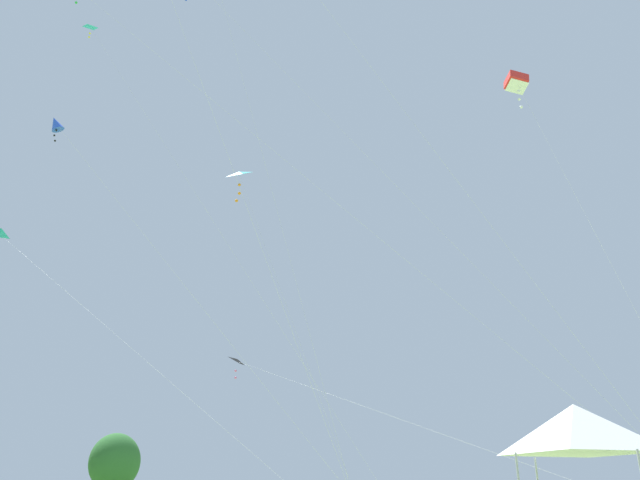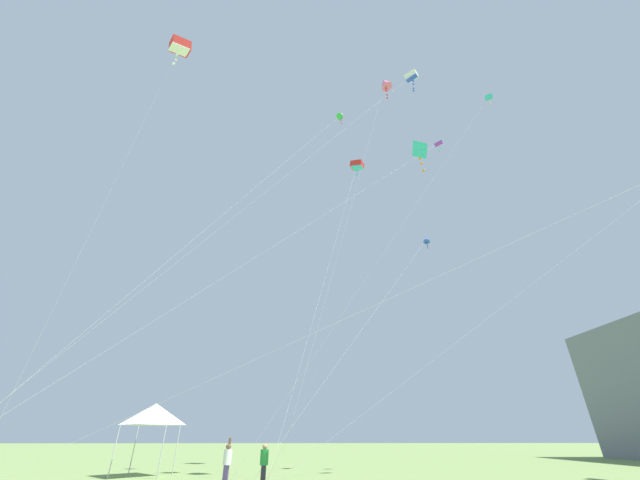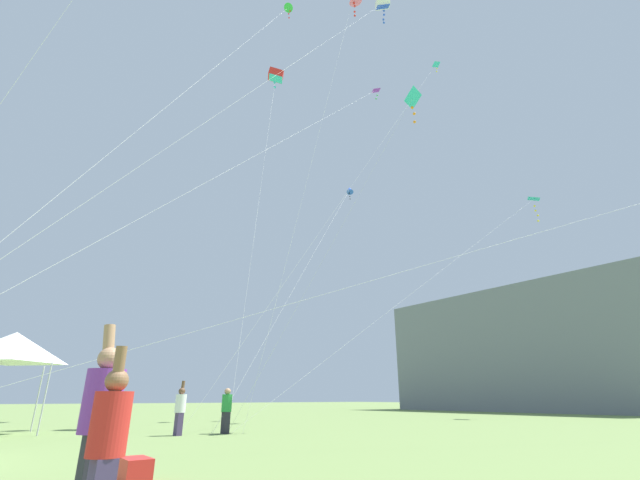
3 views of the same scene
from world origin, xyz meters
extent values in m
cube|color=slate|center=(-11.50, 47.71, 5.82)|extent=(26.90, 13.91, 11.64)
ellipsoid|color=#2D662D|center=(-3.78, 50.26, 3.78)|extent=(3.84, 3.45, 4.03)
cylinder|color=#B7B7BC|center=(-9.36, 3.53, 1.23)|extent=(0.05, 0.05, 2.47)
cylinder|color=#B7B7BC|center=(-6.90, 3.53, 1.23)|extent=(0.05, 0.05, 2.47)
pyramid|color=white|center=(-8.13, 2.30, 3.03)|extent=(2.74, 2.74, 1.12)
cube|color=red|center=(4.20, 3.86, 0.18)|extent=(0.65, 0.39, 0.35)
cube|color=#473860|center=(-4.19, 7.50, 0.37)|extent=(0.36, 0.20, 0.75)
cylinder|color=white|center=(-4.19, 7.50, 1.06)|extent=(0.38, 0.38, 0.62)
sphere|color=brown|center=(-4.19, 7.50, 1.47)|extent=(0.23, 0.23, 0.23)
cylinder|color=brown|center=(-4.21, 7.52, 1.57)|extent=(0.20, 0.20, 0.53)
cylinder|color=red|center=(7.13, 2.75, 1.00)|extent=(0.36, 0.36, 0.59)
sphere|color=#896042|center=(7.13, 2.75, 1.40)|extent=(0.22, 0.22, 0.22)
cylinder|color=#896042|center=(7.15, 2.75, 1.49)|extent=(0.18, 0.15, 0.50)
cube|color=#282833|center=(6.19, 2.84, 0.43)|extent=(0.41, 0.22, 0.85)
cylinder|color=purple|center=(6.19, 2.84, 1.21)|extent=(0.43, 0.43, 0.70)
sphere|color=tan|center=(6.19, 2.84, 1.68)|extent=(0.27, 0.27, 0.27)
cylinder|color=tan|center=(6.15, 2.82, 1.78)|extent=(0.25, 0.22, 0.61)
cube|color=#282833|center=(-4.02, 9.21, 0.38)|extent=(0.36, 0.20, 0.75)
cylinder|color=#288E3D|center=(-4.02, 9.21, 1.06)|extent=(0.38, 0.38, 0.62)
sphere|color=tan|center=(-4.02, 9.21, 1.48)|extent=(0.23, 0.23, 0.23)
cylinder|color=silver|center=(0.87, 1.20, 10.32)|extent=(4.19, 5.26, 20.64)
cylinder|color=silver|center=(-6.85, 14.68, 7.96)|extent=(5.84, 12.04, 15.93)
cone|color=blue|center=(-9.76, 20.69, 15.92)|extent=(0.83, 0.74, 0.80)
sphere|color=black|center=(-9.74, 20.61, 15.59)|extent=(0.08, 0.08, 0.08)
sphere|color=black|center=(-9.75, 20.67, 15.35)|extent=(0.08, 0.08, 0.08)
sphere|color=black|center=(-9.69, 20.64, 15.12)|extent=(0.08, 0.08, 0.08)
cylinder|color=silver|center=(-3.41, 21.77, 8.11)|extent=(1.72, 24.31, 16.21)
pyramid|color=#2DBCD1|center=(-2.53, 33.93, 16.28)|extent=(1.21, 1.11, 0.62)
sphere|color=yellow|center=(-2.62, 33.91, 15.59)|extent=(0.15, 0.15, 0.15)
sphere|color=yellow|center=(-2.58, 33.85, 15.17)|extent=(0.15, 0.15, 0.15)
sphere|color=yellow|center=(-2.51, 33.92, 14.74)|extent=(0.15, 0.15, 0.15)
sphere|color=yellow|center=(-2.58, 33.97, 14.31)|extent=(0.15, 0.15, 0.15)
cylinder|color=silver|center=(-2.84, 6.46, 14.09)|extent=(10.62, 14.92, 28.17)
cone|color=green|center=(-8.14, 13.91, 28.17)|extent=(0.93, 1.06, 1.06)
sphere|color=red|center=(-8.11, 13.94, 27.74)|extent=(0.11, 0.11, 0.11)
sphere|color=red|center=(-8.15, 13.86, 27.44)|extent=(0.11, 0.11, 0.11)
sphere|color=red|center=(-8.19, 13.92, 27.14)|extent=(0.11, 0.11, 0.11)
cylinder|color=silver|center=(3.39, 10.89, 4.73)|extent=(10.30, 25.71, 9.46)
cylinder|color=silver|center=(-4.54, 16.85, 13.52)|extent=(0.39, 18.49, 27.04)
pyramid|color=#2DBCD1|center=(-4.74, 26.08, 27.08)|extent=(0.80, 0.89, 0.34)
sphere|color=yellow|center=(-4.69, 26.09, 26.59)|extent=(0.11, 0.11, 0.11)
sphere|color=yellow|center=(-4.73, 26.06, 26.29)|extent=(0.11, 0.11, 0.11)
cylinder|color=silver|center=(-4.35, 13.62, 14.42)|extent=(1.45, 7.74, 28.84)
sphere|color=red|center=(-5.12, 17.54, 28.23)|extent=(0.15, 0.15, 0.15)
sphere|color=red|center=(-5.03, 17.50, 27.80)|extent=(0.15, 0.15, 0.15)
sphere|color=red|center=(-5.10, 17.54, 27.38)|extent=(0.15, 0.15, 0.15)
sphere|color=red|center=(-5.06, 17.51, 26.96)|extent=(0.15, 0.15, 0.15)
cylinder|color=silver|center=(-2.39, 13.49, 8.53)|extent=(3.25, 8.39, 17.07)
pyramid|color=#2DBCD1|center=(-0.81, 17.68, 17.13)|extent=(1.23, 1.32, 0.80)
sphere|color=orange|center=(-0.79, 17.62, 16.42)|extent=(0.16, 0.16, 0.16)
sphere|color=orange|center=(-0.71, 17.65, 15.98)|extent=(0.16, 0.16, 0.16)
sphere|color=orange|center=(-0.81, 17.73, 15.53)|extent=(0.16, 0.16, 0.16)
cylinder|color=silver|center=(-8.82, 12.71, 13.42)|extent=(9.42, 6.68, 26.84)
cube|color=red|center=(-13.52, 16.05, 26.84)|extent=(1.54, 1.60, 1.00)
cube|color=#2DBCD1|center=(-13.52, 16.05, 26.49)|extent=(1.35, 1.44, 0.38)
sphere|color=#2DBCD1|center=(-13.54, 15.97, 26.06)|extent=(0.19, 0.19, 0.19)
sphere|color=#2DBCD1|center=(-13.47, 15.97, 25.53)|extent=(0.19, 0.19, 0.19)
cylinder|color=silver|center=(-0.98, 9.07, 14.35)|extent=(6.46, 20.98, 28.69)
cube|color=white|center=(-4.20, 19.56, 28.69)|extent=(1.36, 1.36, 0.97)
cube|color=blue|center=(-4.20, 19.56, 28.40)|extent=(1.14, 1.12, 0.51)
sphere|color=blue|center=(-4.19, 19.63, 28.06)|extent=(0.15, 0.15, 0.15)
sphere|color=blue|center=(-4.17, 19.59, 27.63)|extent=(0.15, 0.15, 0.15)
sphere|color=blue|center=(-4.23, 19.56, 27.19)|extent=(0.15, 0.15, 0.15)
sphere|color=blue|center=(-4.13, 19.48, 26.76)|extent=(0.15, 0.15, 0.15)
cylinder|color=silver|center=(-2.90, 10.61, 12.61)|extent=(11.11, 24.23, 25.23)
pyramid|color=purple|center=(-8.45, 22.69, 25.28)|extent=(0.92, 1.01, 0.54)
sphere|color=green|center=(-8.38, 22.78, 24.70)|extent=(0.13, 0.13, 0.13)
sphere|color=green|center=(-8.44, 22.68, 24.34)|extent=(0.13, 0.13, 0.13)
camera|label=1|loc=(-24.45, 0.65, 1.62)|focal=35.00mm
camera|label=2|loc=(15.22, 11.01, 1.91)|focal=20.00mm
camera|label=3|loc=(11.95, 1.69, 1.23)|focal=24.00mm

